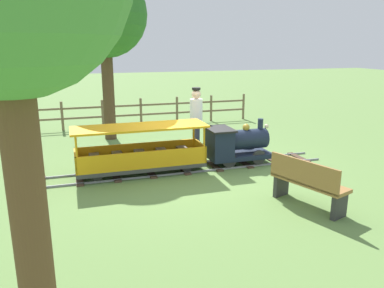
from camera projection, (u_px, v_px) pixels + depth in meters
name	position (u px, v px, depth m)	size (l,w,h in m)	color
ground_plane	(192.00, 169.00, 8.21)	(60.00, 60.00, 0.00)	#608442
track	(183.00, 169.00, 8.15)	(0.79, 6.40, 0.04)	gray
locomotive	(235.00, 144.00, 8.38)	(0.75, 1.45, 0.96)	#192338
passenger_car	(141.00, 154.00, 7.78)	(0.85, 2.70, 0.97)	#3F3F3F
conductor_person	(196.00, 115.00, 9.08)	(0.30, 0.30, 1.62)	#282D47
park_bench	(307.00, 183.00, 6.17)	(1.36, 0.80, 0.82)	olive
oak_tree_near	(104.00, 16.00, 10.02)	(2.27, 2.27, 4.50)	#4C3823
fence_section	(141.00, 111.00, 12.53)	(0.08, 7.48, 0.90)	#756047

